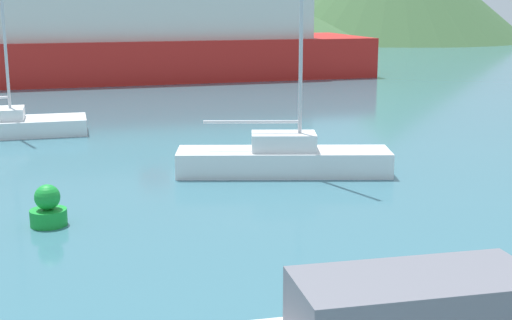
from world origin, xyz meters
TOP-DOWN VIEW (x-y plane):
  - sailboat_inner at (1.92, 17.16)m, footprint 6.85×2.43m
  - ferry_distant at (-2.41, 46.38)m, footprint 31.49×13.59m
  - buoy_marker at (-4.69, 12.75)m, footprint 0.89×0.89m
  - hill_east at (-0.37, 90.53)m, footprint 55.59×55.59m

SIDE VIEW (x-z plane):
  - buoy_marker at x=-4.69m, z-range -0.09..0.94m
  - sailboat_inner at x=1.92m, z-range -4.49..5.58m
  - ferry_distant at x=-2.41m, z-range -1.15..6.37m
  - hill_east at x=-0.37m, z-range 0.00..10.17m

